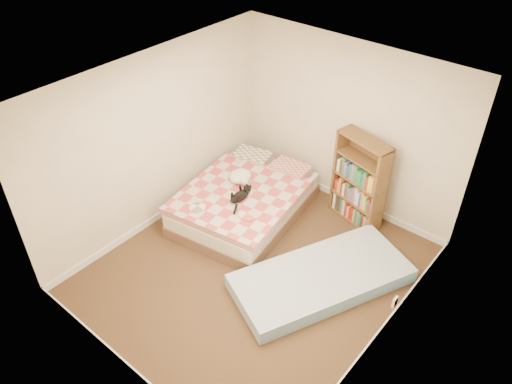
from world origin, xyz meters
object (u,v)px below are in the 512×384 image
Objects in this scene: black_cat at (241,195)px; white_dog at (240,177)px; bed at (246,200)px; bookshelf at (359,189)px; floor_mattress at (321,278)px.

black_cat is 0.41m from white_dog.
bookshelf is at bearing 27.76° from bed.
white_dog reaches higher than bed.
bookshelf is (1.27, 0.95, 0.26)m from bed.
floor_mattress is (0.36, -1.41, -0.41)m from bookshelf.
white_dog reaches higher than floor_mattress.
black_cat is at bearing -119.22° from bookshelf.
bookshelf is at bearing 39.46° from black_cat.
black_cat is at bearing -67.27° from white_dog.
black_cat reaches higher than bed.
floor_mattress is (1.63, -0.46, -0.15)m from bed.
bookshelf reaches higher than bed.
black_cat is (-1.50, 0.20, 0.45)m from floor_mattress.
bed is 0.41m from black_cat.
black_cat is (-1.15, -1.21, 0.04)m from bookshelf.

